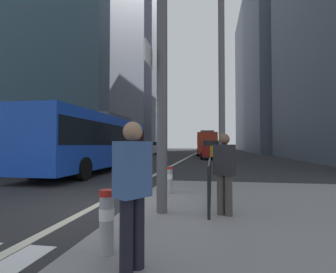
{
  "coord_description": "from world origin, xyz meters",
  "views": [
    {
      "loc": [
        2.86,
        -6.04,
        1.53
      ],
      "look_at": [
        -2.66,
        26.98,
        2.57
      ],
      "focal_mm": 28.12,
      "sensor_mm": 36.0,
      "label": 1
    }
  ],
  "objects_px": {
    "car_receding_near": "(220,150)",
    "pedestrian_walking": "(224,170)",
    "bollard_back": "(169,178)",
    "bollard_left": "(107,218)",
    "city_bus_red_receding": "(207,143)",
    "city_bus_blue_oncoming": "(97,139)",
    "traffic_signal_gantry": "(66,27)",
    "car_receding_far": "(210,150)",
    "pedestrian_waiting": "(132,188)",
    "street_lamp_post": "(221,28)",
    "car_oncoming_mid": "(159,148)",
    "city_bus_red_distant": "(210,143)",
    "bollard_right": "(133,198)"
  },
  "relations": [
    {
      "from": "bollard_right",
      "to": "pedestrian_waiting",
      "type": "distance_m",
      "value": 1.93
    },
    {
      "from": "pedestrian_walking",
      "to": "city_bus_red_distant",
      "type": "bearing_deg",
      "value": 90.82
    },
    {
      "from": "car_receding_near",
      "to": "bollard_back",
      "type": "xyz_separation_m",
      "value": [
        -2.0,
        -20.72,
        -0.41
      ]
    },
    {
      "from": "bollard_back",
      "to": "city_bus_red_receding",
      "type": "bearing_deg",
      "value": 89.06
    },
    {
      "from": "car_receding_far",
      "to": "pedestrian_waiting",
      "type": "bearing_deg",
      "value": -91.56
    },
    {
      "from": "city_bus_red_distant",
      "to": "bollard_right",
      "type": "distance_m",
      "value": 55.3
    },
    {
      "from": "car_receding_far",
      "to": "bollard_left",
      "type": "xyz_separation_m",
      "value": [
        -1.14,
        -24.92,
        -0.39
      ]
    },
    {
      "from": "car_oncoming_mid",
      "to": "bollard_back",
      "type": "height_order",
      "value": "car_oncoming_mid"
    },
    {
      "from": "city_bus_blue_oncoming",
      "to": "traffic_signal_gantry",
      "type": "relative_size",
      "value": 1.82
    },
    {
      "from": "city_bus_blue_oncoming",
      "to": "car_receding_near",
      "type": "distance_m",
      "value": 15.73
    },
    {
      "from": "car_receding_near",
      "to": "pedestrian_walking",
      "type": "relative_size",
      "value": 2.84
    },
    {
      "from": "bollard_back",
      "to": "bollard_left",
      "type": "bearing_deg",
      "value": -91.59
    },
    {
      "from": "car_oncoming_mid",
      "to": "bollard_left",
      "type": "relative_size",
      "value": 5.62
    },
    {
      "from": "car_receding_near",
      "to": "bollard_back",
      "type": "bearing_deg",
      "value": -95.52
    },
    {
      "from": "city_bus_red_receding",
      "to": "car_receding_near",
      "type": "xyz_separation_m",
      "value": [
        1.5,
        -10.17,
        -0.85
      ]
    },
    {
      "from": "car_receding_near",
      "to": "traffic_signal_gantry",
      "type": "height_order",
      "value": "traffic_signal_gantry"
    },
    {
      "from": "city_bus_red_receding",
      "to": "traffic_signal_gantry",
      "type": "height_order",
      "value": "traffic_signal_gantry"
    },
    {
      "from": "car_oncoming_mid",
      "to": "street_lamp_post",
      "type": "relative_size",
      "value": 0.57
    },
    {
      "from": "bollard_back",
      "to": "pedestrian_waiting",
      "type": "relative_size",
      "value": 0.46
    },
    {
      "from": "city_bus_blue_oncoming",
      "to": "pedestrian_walking",
      "type": "bearing_deg",
      "value": -52.8
    },
    {
      "from": "traffic_signal_gantry",
      "to": "street_lamp_post",
      "type": "distance_m",
      "value": 4.88
    },
    {
      "from": "car_oncoming_mid",
      "to": "car_receding_far",
      "type": "height_order",
      "value": "same"
    },
    {
      "from": "car_receding_far",
      "to": "street_lamp_post",
      "type": "bearing_deg",
      "value": -88.54
    },
    {
      "from": "bollard_back",
      "to": "car_receding_far",
      "type": "bearing_deg",
      "value": 87.17
    },
    {
      "from": "car_oncoming_mid",
      "to": "pedestrian_waiting",
      "type": "bearing_deg",
      "value": -79.02
    },
    {
      "from": "city_bus_blue_oncoming",
      "to": "bollard_back",
      "type": "height_order",
      "value": "city_bus_blue_oncoming"
    },
    {
      "from": "traffic_signal_gantry",
      "to": "street_lamp_post",
      "type": "relative_size",
      "value": 0.8
    },
    {
      "from": "bollard_left",
      "to": "city_bus_blue_oncoming",
      "type": "bearing_deg",
      "value": 115.33
    },
    {
      "from": "bollard_back",
      "to": "pedestrian_waiting",
      "type": "xyz_separation_m",
      "value": [
        0.33,
        -4.6,
        0.48
      ]
    },
    {
      "from": "city_bus_red_receding",
      "to": "street_lamp_post",
      "type": "bearing_deg",
      "value": -88.05
    },
    {
      "from": "car_receding_near",
      "to": "street_lamp_post",
      "type": "distance_m",
      "value": 20.11
    },
    {
      "from": "city_bus_blue_oncoming",
      "to": "car_receding_near",
      "type": "bearing_deg",
      "value": 62.04
    },
    {
      "from": "street_lamp_post",
      "to": "bollard_right",
      "type": "relative_size",
      "value": 10.64
    },
    {
      "from": "city_bus_red_receding",
      "to": "bollard_back",
      "type": "xyz_separation_m",
      "value": [
        -0.51,
        -30.89,
        -1.26
      ]
    },
    {
      "from": "car_receding_far",
      "to": "traffic_signal_gantry",
      "type": "distance_m",
      "value": 23.24
    },
    {
      "from": "car_receding_near",
      "to": "bollard_left",
      "type": "xyz_separation_m",
      "value": [
        -2.12,
        -24.95,
        -0.39
      ]
    },
    {
      "from": "city_bus_red_distant",
      "to": "pedestrian_waiting",
      "type": "bearing_deg",
      "value": -90.33
    },
    {
      "from": "car_oncoming_mid",
      "to": "pedestrian_waiting",
      "type": "xyz_separation_m",
      "value": [
        7.27,
        -37.47,
        0.06
      ]
    },
    {
      "from": "car_receding_near",
      "to": "car_receding_far",
      "type": "height_order",
      "value": "same"
    },
    {
      "from": "car_receding_far",
      "to": "bollard_left",
      "type": "bearing_deg",
      "value": -92.62
    },
    {
      "from": "city_bus_red_receding",
      "to": "car_oncoming_mid",
      "type": "bearing_deg",
      "value": 165.09
    },
    {
      "from": "bollard_back",
      "to": "traffic_signal_gantry",
      "type": "bearing_deg",
      "value": -132.42
    },
    {
      "from": "bollard_left",
      "to": "pedestrian_walking",
      "type": "bearing_deg",
      "value": 53.51
    },
    {
      "from": "street_lamp_post",
      "to": "traffic_signal_gantry",
      "type": "bearing_deg",
      "value": -137.24
    },
    {
      "from": "pedestrian_walking",
      "to": "traffic_signal_gantry",
      "type": "bearing_deg",
      "value": -179.63
    },
    {
      "from": "city_bus_red_distant",
      "to": "bollard_back",
      "type": "height_order",
      "value": "city_bus_red_distant"
    },
    {
      "from": "car_oncoming_mid",
      "to": "bollard_left",
      "type": "distance_m",
      "value": 37.73
    },
    {
      "from": "city_bus_red_distant",
      "to": "pedestrian_waiting",
      "type": "distance_m",
      "value": 57.08
    },
    {
      "from": "car_receding_far",
      "to": "pedestrian_waiting",
      "type": "distance_m",
      "value": 25.29
    },
    {
      "from": "car_receding_near",
      "to": "bollard_left",
      "type": "relative_size",
      "value": 5.63
    }
  ]
}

